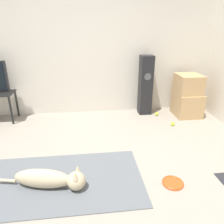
% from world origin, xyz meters
% --- Properties ---
extents(ground_plane, '(12.00, 12.00, 0.00)m').
position_xyz_m(ground_plane, '(0.00, 0.00, 0.00)').
color(ground_plane, '#9E9384').
extents(wall_back, '(8.00, 0.06, 2.55)m').
position_xyz_m(wall_back, '(0.00, 2.10, 1.27)').
color(wall_back, silver).
rests_on(wall_back, ground_plane).
extents(area_rug, '(1.97, 1.03, 0.01)m').
position_xyz_m(area_rug, '(-0.24, -0.03, 0.01)').
color(area_rug, slate).
rests_on(area_rug, ground_plane).
extents(dog, '(0.97, 0.33, 0.26)m').
position_xyz_m(dog, '(-0.27, -0.13, 0.12)').
color(dog, beige).
rests_on(dog, area_rug).
extents(frisbee, '(0.24, 0.24, 0.03)m').
position_xyz_m(frisbee, '(1.06, -0.23, 0.01)').
color(frisbee, '#DB511E').
rests_on(frisbee, ground_plane).
extents(cardboard_box_lower, '(0.47, 0.51, 0.44)m').
position_xyz_m(cardboard_box_lower, '(2.07, 1.66, 0.22)').
color(cardboard_box_lower, tan).
rests_on(cardboard_box_lower, ground_plane).
extents(cardboard_box_upper, '(0.43, 0.47, 0.35)m').
position_xyz_m(cardboard_box_upper, '(2.05, 1.68, 0.62)').
color(cardboard_box_upper, tan).
rests_on(cardboard_box_upper, cardboard_box_lower).
extents(floor_speaker, '(0.23, 0.24, 1.13)m').
position_xyz_m(floor_speaker, '(1.28, 1.87, 0.57)').
color(floor_speaker, black).
rests_on(floor_speaker, ground_plane).
extents(tennis_ball_by_boxes, '(0.07, 0.07, 0.07)m').
position_xyz_m(tennis_ball_by_boxes, '(1.63, 1.22, 0.03)').
color(tennis_ball_by_boxes, '#C6E033').
rests_on(tennis_ball_by_boxes, ground_plane).
extents(tennis_ball_near_speaker, '(0.07, 0.07, 0.07)m').
position_xyz_m(tennis_ball_near_speaker, '(1.49, 1.71, 0.03)').
color(tennis_ball_near_speaker, '#C6E033').
rests_on(tennis_ball_near_speaker, ground_plane).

